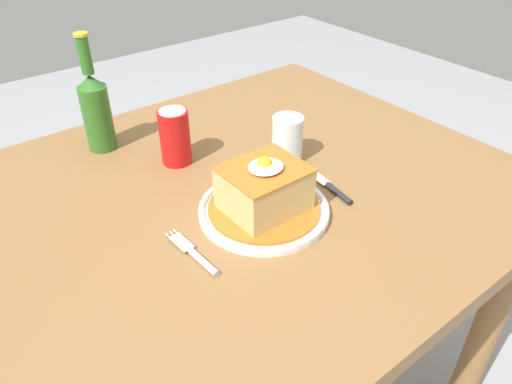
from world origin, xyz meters
The scene contains 8 objects.
dining_table centered at (0.00, 0.00, 0.66)m, with size 1.17×0.94×0.77m.
main_plate centered at (0.00, -0.10, 0.78)m, with size 0.25×0.25×0.02m.
sandwich_meal centered at (0.00, -0.10, 0.83)m, with size 0.21×0.21×0.11m.
fork centered at (-0.17, -0.13, 0.78)m, with size 0.02×0.14×0.01m.
knife centered at (0.16, -0.12, 0.78)m, with size 0.04×0.17×0.01m.
soda_can centered at (-0.03, 0.17, 0.84)m, with size 0.07×0.07×0.12m.
beer_bottle_green centered at (-0.14, 0.33, 0.87)m, with size 0.06×0.06×0.27m.
drinking_glass centered at (0.16, 0.02, 0.82)m, with size 0.07×0.07×0.10m.
Camera 1 is at (-0.46, -0.67, 1.34)m, focal length 33.91 mm.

